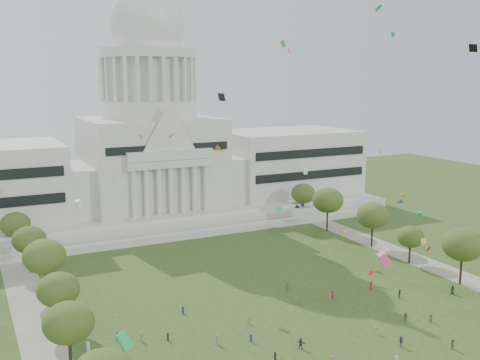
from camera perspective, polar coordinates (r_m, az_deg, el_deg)
ground at (r=103.99m, az=11.68°, el=-17.23°), size 400.00×400.00×0.00m
capitol at (r=195.91m, az=-9.01°, el=2.72°), size 160.00×64.50×91.30m
path_left at (r=112.80m, az=-19.46°, el=-15.33°), size 8.00×160.00×0.04m
path_right at (r=154.64m, az=18.93°, el=-8.24°), size 8.00×160.00×0.04m
row_tree_l_2 at (r=98.16m, az=-17.03°, el=-13.71°), size 8.42×8.42×11.97m
row_tree_r_2 at (r=141.03m, az=21.69°, el=-6.10°), size 9.55×9.55×13.58m
row_tree_l_3 at (r=113.66m, az=-17.98°, el=-10.56°), size 8.12×8.12×11.55m
row_tree_r_3 at (r=153.20m, az=16.94°, el=-5.54°), size 7.01×7.01×9.98m
row_tree_l_4 at (r=130.68m, az=-19.26°, el=-7.34°), size 9.29×9.29×13.21m
row_tree_r_4 at (r=164.06m, az=13.34°, el=-3.53°), size 9.19×9.19×13.06m
row_tree_l_5 at (r=148.61m, az=-20.62°, el=-5.71°), size 8.33×8.33×11.85m
row_tree_r_5 at (r=178.66m, az=8.91°, el=-2.04°), size 9.82×9.82×13.96m
row_tree_l_6 at (r=166.01m, az=-21.86°, el=-4.20°), size 8.19×8.19×11.64m
row_tree_r_6 at (r=194.81m, az=6.44°, el=-1.38°), size 8.42×8.42×11.97m
person_0 at (r=136.59m, az=20.77°, el=-10.39°), size 1.17×1.02×2.02m
person_2 at (r=130.77m, az=15.94°, el=-11.05°), size 1.08×1.08×1.94m
person_3 at (r=109.08m, az=16.01°, el=-15.49°), size 1.01×1.39×1.94m
person_4 at (r=112.83m, az=13.68°, el=-14.49°), size 0.95×1.24×1.88m
person_5 at (r=105.02m, az=6.18°, el=-16.16°), size 1.71×1.94×2.02m
person_8 at (r=100.48m, az=3.54°, el=-17.48°), size 0.97×0.71×1.80m
person_9 at (r=110.99m, az=20.78°, el=-15.34°), size 1.07×1.34×1.85m
person_10 at (r=119.75m, az=16.48°, el=-13.17°), size 0.84×1.14×1.74m
distant_crowd at (r=108.21m, az=1.15°, el=-15.35°), size 64.77×37.92×1.95m
kite_swarm at (r=98.40m, az=11.03°, el=-0.97°), size 90.12×96.56×58.84m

